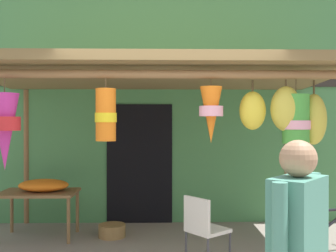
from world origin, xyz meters
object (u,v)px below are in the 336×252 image
(folding_chair, at_px, (203,226))
(wicker_basket_by_table, at_px, (112,231))
(flower_heap_on_table, at_px, (45,185))
(display_table, at_px, (39,197))

(folding_chair, distance_m, wicker_basket_by_table, 1.82)
(flower_heap_on_table, bearing_deg, display_table, -175.98)
(flower_heap_on_table, xyz_separation_m, wicker_basket_by_table, (0.99, 0.01, -0.68))
(folding_chair, relative_size, wicker_basket_by_table, 2.10)
(flower_heap_on_table, height_order, folding_chair, flower_heap_on_table)
(flower_heap_on_table, xyz_separation_m, folding_chair, (2.19, -1.29, -0.27))
(display_table, relative_size, flower_heap_on_table, 1.52)
(flower_heap_on_table, height_order, wicker_basket_by_table, flower_heap_on_table)
(display_table, xyz_separation_m, wicker_basket_by_table, (1.07, 0.02, -0.51))
(display_table, height_order, flower_heap_on_table, flower_heap_on_table)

